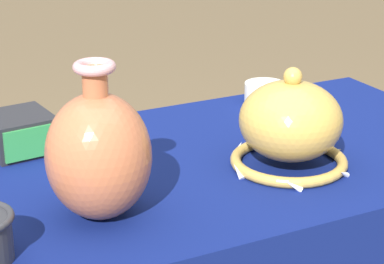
{
  "coord_description": "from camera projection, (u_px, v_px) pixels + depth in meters",
  "views": [
    {
      "loc": [
        -0.66,
        -1.27,
        1.35
      ],
      "look_at": [
        -0.06,
        -0.09,
        0.84
      ],
      "focal_mm": 70.0,
      "sensor_mm": 36.0,
      "label": 1
    }
  ],
  "objects": [
    {
      "name": "display_table",
      "position": [
        201.0,
        196.0,
        1.57
      ],
      "size": [
        1.32,
        0.69,
        0.74
      ],
      "color": "#38383D",
      "rests_on": "ground_plane"
    },
    {
      "name": "vase_tall_bulbous",
      "position": [
        99.0,
        154.0,
        1.28
      ],
      "size": [
        0.18,
        0.18,
        0.28
      ],
      "color": "#BC6642",
      "rests_on": "display_table"
    },
    {
      "name": "vase_dome_bell",
      "position": [
        290.0,
        127.0,
        1.5
      ],
      "size": [
        0.25,
        0.24,
        0.21
      ],
      "color": "gold",
      "rests_on": "display_table"
    },
    {
      "name": "mosaic_tile_box",
      "position": [
        19.0,
        133.0,
        1.59
      ],
      "size": [
        0.14,
        0.16,
        0.08
      ],
      "rotation": [
        0.0,
        0.0,
        0.1
      ],
      "color": "#232328",
      "rests_on": "display_table"
    },
    {
      "name": "pot_squat_ivory",
      "position": [
        265.0,
        94.0,
        1.89
      ],
      "size": [
        0.1,
        0.1,
        0.06
      ],
      "primitive_type": "cylinder",
      "color": "white",
      "rests_on": "display_table"
    }
  ]
}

